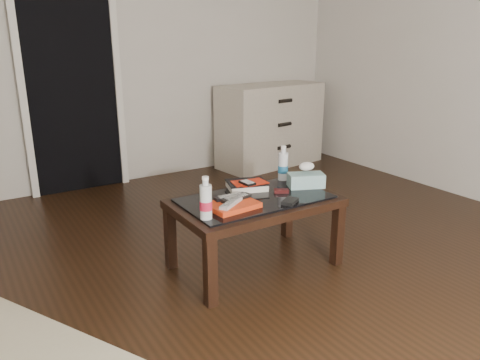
% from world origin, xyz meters
% --- Properties ---
extents(ground, '(5.00, 5.00, 0.00)m').
position_xyz_m(ground, '(0.00, 0.00, 0.00)').
color(ground, black).
rests_on(ground, ground).
extents(doorway, '(0.90, 0.08, 2.07)m').
position_xyz_m(doorway, '(-0.40, 2.47, 1.02)').
color(doorway, black).
rests_on(doorway, ground).
extents(coffee_table, '(1.00, 0.60, 0.46)m').
position_xyz_m(coffee_table, '(0.13, 0.28, 0.40)').
color(coffee_table, black).
rests_on(coffee_table, ground).
extents(dresser, '(1.25, 0.65, 0.90)m').
position_xyz_m(dresser, '(1.65, 2.23, 0.45)').
color(dresser, beige).
rests_on(dresser, ground).
extents(magazines, '(0.30, 0.23, 0.03)m').
position_xyz_m(magazines, '(-0.08, 0.20, 0.48)').
color(magazines, red).
rests_on(magazines, coffee_table).
extents(remote_silver, '(0.20, 0.15, 0.02)m').
position_xyz_m(remote_silver, '(-0.10, 0.18, 0.50)').
color(remote_silver, '#9F9EA3').
rests_on(remote_silver, magazines).
extents(remote_black_front, '(0.21, 0.08, 0.02)m').
position_xyz_m(remote_black_front, '(-0.03, 0.24, 0.50)').
color(remote_black_front, black).
rests_on(remote_black_front, magazines).
extents(remote_black_back, '(0.20, 0.06, 0.02)m').
position_xyz_m(remote_black_back, '(-0.05, 0.27, 0.50)').
color(remote_black_back, black).
rests_on(remote_black_back, magazines).
extents(textbook, '(0.30, 0.27, 0.05)m').
position_xyz_m(textbook, '(0.18, 0.45, 0.48)').
color(textbook, black).
rests_on(textbook, coffee_table).
extents(dvd_mailers, '(0.21, 0.17, 0.01)m').
position_xyz_m(dvd_mailers, '(0.17, 0.43, 0.51)').
color(dvd_mailers, red).
rests_on(dvd_mailers, textbook).
extents(ipod, '(0.07, 0.11, 0.02)m').
position_xyz_m(ipod, '(0.15, 0.40, 0.52)').
color(ipod, black).
rests_on(ipod, dvd_mailers).
extents(flip_phone, '(0.10, 0.09, 0.02)m').
position_xyz_m(flip_phone, '(0.32, 0.27, 0.47)').
color(flip_phone, black).
rests_on(flip_phone, coffee_table).
extents(wallet, '(0.14, 0.12, 0.02)m').
position_xyz_m(wallet, '(0.25, 0.09, 0.47)').
color(wallet, black).
rests_on(wallet, coffee_table).
extents(water_bottle_left, '(0.08, 0.08, 0.24)m').
position_xyz_m(water_bottle_left, '(-0.28, 0.14, 0.58)').
color(water_bottle_left, silver).
rests_on(water_bottle_left, coffee_table).
extents(water_bottle_right, '(0.07, 0.07, 0.24)m').
position_xyz_m(water_bottle_right, '(0.50, 0.48, 0.58)').
color(water_bottle_right, white).
rests_on(water_bottle_right, coffee_table).
extents(tissue_box, '(0.26, 0.20, 0.09)m').
position_xyz_m(tissue_box, '(0.53, 0.28, 0.51)').
color(tissue_box, '#22717E').
rests_on(tissue_box, coffee_table).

